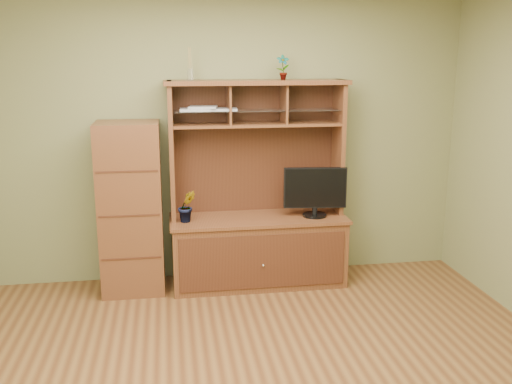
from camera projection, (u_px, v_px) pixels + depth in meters
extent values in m
cube|color=#4F2D16|center=(264.00, 383.00, 3.79)|extent=(4.50, 4.00, 0.02)
cube|color=olive|center=(229.00, 138.00, 5.40)|extent=(4.50, 0.02, 2.70)
cube|color=olive|center=(390.00, 345.00, 1.54)|extent=(4.50, 0.02, 2.70)
cube|color=#482A14|center=(258.00, 251.00, 5.39)|extent=(1.60, 0.55, 0.62)
cube|color=#381A0F|center=(263.00, 262.00, 5.12)|extent=(1.50, 0.01, 0.50)
sphere|color=silver|center=(263.00, 265.00, 5.11)|extent=(0.02, 0.02, 0.02)
cube|color=#482A14|center=(258.00, 218.00, 5.31)|extent=(1.64, 0.59, 0.03)
cube|color=#482A14|center=(171.00, 151.00, 5.14)|extent=(0.04, 0.35, 1.25)
cube|color=#482A14|center=(338.00, 147.00, 5.38)|extent=(0.04, 0.35, 1.25)
cube|color=#381A0F|center=(254.00, 146.00, 5.42)|extent=(1.52, 0.02, 1.25)
cube|color=#482A14|center=(257.00, 82.00, 5.12)|extent=(1.66, 0.40, 0.04)
cube|color=#482A14|center=(257.00, 124.00, 5.21)|extent=(1.52, 0.32, 0.02)
cube|color=#482A14|center=(229.00, 104.00, 5.13)|extent=(0.02, 0.31, 0.35)
cube|color=#482A14|center=(284.00, 104.00, 5.20)|extent=(0.02, 0.31, 0.35)
cube|color=silver|center=(257.00, 110.00, 5.17)|extent=(1.50, 0.27, 0.01)
cylinder|color=black|center=(315.00, 215.00, 5.33)|extent=(0.22, 0.22, 0.02)
cylinder|color=black|center=(315.00, 210.00, 5.32)|extent=(0.04, 0.04, 0.07)
cube|color=black|center=(315.00, 188.00, 5.27)|extent=(0.58, 0.11, 0.38)
imported|color=#2A5E20|center=(187.00, 206.00, 5.12)|extent=(0.18, 0.16, 0.29)
imported|color=#2D6B25|center=(283.00, 67.00, 5.12)|extent=(0.12, 0.08, 0.22)
cylinder|color=silver|center=(190.00, 74.00, 5.01)|extent=(0.06, 0.06, 0.10)
cylinder|color=#98854C|center=(190.00, 58.00, 4.98)|extent=(0.04, 0.04, 0.18)
cube|color=#A3A3A8|center=(195.00, 109.00, 5.09)|extent=(0.28, 0.21, 0.02)
cube|color=#A3A3A8|center=(203.00, 107.00, 5.10)|extent=(0.28, 0.23, 0.02)
cube|color=#A3A3A8|center=(223.00, 109.00, 5.13)|extent=(0.28, 0.22, 0.02)
cube|color=#482A14|center=(131.00, 208.00, 5.13)|extent=(0.55, 0.50, 1.55)
cube|color=#381A0F|center=(132.00, 258.00, 4.98)|extent=(0.51, 0.01, 0.02)
cube|color=#381A0F|center=(129.00, 216.00, 4.89)|extent=(0.51, 0.01, 0.01)
cube|color=#381A0F|center=(127.00, 171.00, 4.80)|extent=(0.51, 0.01, 0.02)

